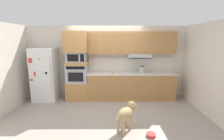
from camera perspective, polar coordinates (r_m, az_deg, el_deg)
ground_plane at (r=5.15m, az=-2.24°, el=-12.76°), size 9.60×9.60×0.00m
back_kitchen_wall at (r=5.89m, az=-1.98°, el=2.90°), size 6.20×0.12×2.50m
side_panel_left at (r=5.63m, az=-32.14°, el=0.88°), size 0.12×7.10×2.50m
side_panel_right at (r=5.47m, az=28.45°, el=0.98°), size 0.12×7.10×2.50m
refrigerator at (r=5.95m, az=-22.20°, el=-1.43°), size 0.76×0.73×1.76m
oven_base_cabinet at (r=5.86m, az=-11.69°, el=-6.90°), size 0.74×0.62×0.60m
built_in_oven at (r=5.70m, az=-11.92°, el=-1.15°), size 0.70×0.62×0.60m
appliance_mid_shelf at (r=5.65m, az=-12.05°, el=2.33°), size 0.74×0.62×0.10m
microwave at (r=5.62m, az=-12.14°, el=4.44°), size 0.64×0.54×0.32m
appliance_upper_cabinet at (r=5.59m, az=-12.34°, el=9.54°), size 0.74×0.62×0.68m
lower_cabinet_run at (r=5.74m, az=6.65°, el=-5.64°), size 2.94×0.63×0.88m
countertop_slab at (r=5.63m, az=6.74°, el=-1.14°), size 2.98×0.64×0.04m
backsplash_panel at (r=5.87m, az=6.46°, el=2.02°), size 2.98×0.02×0.50m
upper_cabinet_with_hood at (r=5.64m, az=6.98°, el=9.13°), size 2.94×0.48×0.88m
screwdriver at (r=5.45m, az=0.29°, el=-1.10°), size 0.16×0.16×0.03m
electric_kettle at (r=5.61m, az=10.37°, el=0.10°), size 0.17×0.17×0.24m
dog at (r=3.84m, az=5.05°, el=-14.59°), size 0.55×0.76×0.62m
dog_food_bowl at (r=3.87m, az=13.41°, el=-21.06°), size 0.20×0.20×0.06m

